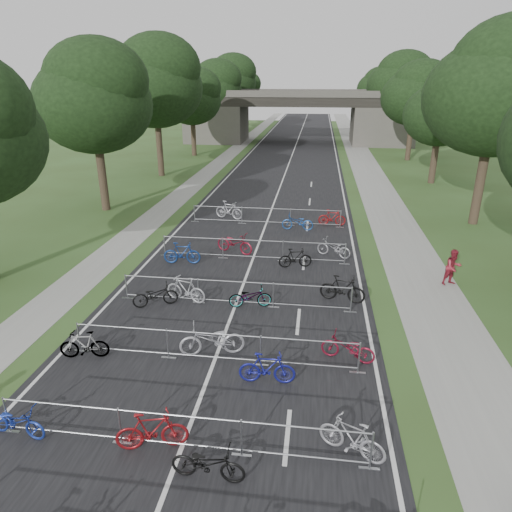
{
  "coord_description": "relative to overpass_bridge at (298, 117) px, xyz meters",
  "views": [
    {
      "loc": [
        3.03,
        -1.29,
        8.66
      ],
      "look_at": [
        0.47,
        17.76,
        1.1
      ],
      "focal_mm": 32.0,
      "sensor_mm": 36.0,
      "label": 1
    }
  ],
  "objects": [
    {
      "name": "road",
      "position": [
        0.0,
        -15.0,
        -3.53
      ],
      "size": [
        11.0,
        140.0,
        0.01
      ],
      "primitive_type": "cube",
      "color": "black",
      "rests_on": "ground"
    },
    {
      "name": "sidewalk_right",
      "position": [
        8.0,
        -15.0,
        -3.53
      ],
      "size": [
        3.0,
        140.0,
        0.01
      ],
      "primitive_type": "cube",
      "color": "gray",
      "rests_on": "ground"
    },
    {
      "name": "sidewalk_left",
      "position": [
        -7.5,
        -15.0,
        -3.53
      ],
      "size": [
        2.0,
        140.0,
        0.01
      ],
      "primitive_type": "cube",
      "color": "gray",
      "rests_on": "ground"
    },
    {
      "name": "lane_markings",
      "position": [
        0.0,
        -15.0,
        -3.53
      ],
      "size": [
        0.12,
        140.0,
        0.0
      ],
      "primitive_type": "cube",
      "color": "silver",
      "rests_on": "ground"
    },
    {
      "name": "overpass_bridge",
      "position": [
        0.0,
        0.0,
        0.0
      ],
      "size": [
        31.0,
        8.0,
        7.05
      ],
      "color": "#4F4C47",
      "rests_on": "ground"
    },
    {
      "name": "tree_left_1",
      "position": [
        -11.39,
        -37.07,
        3.77
      ],
      "size": [
        7.56,
        7.56,
        11.53
      ],
      "color": "#33261C",
      "rests_on": "ground"
    },
    {
      "name": "tree_right_1",
      "position": [
        13.11,
        -37.07,
        4.37
      ],
      "size": [
        8.18,
        8.18,
        12.47
      ],
      "color": "#33261C",
      "rests_on": "ground"
    },
    {
      "name": "tree_left_2",
      "position": [
        -11.39,
        -25.07,
        4.58
      ],
      "size": [
        8.4,
        8.4,
        12.81
      ],
      "color": "#33261C",
      "rests_on": "ground"
    },
    {
      "name": "tree_right_2",
      "position": [
        13.11,
        -25.07,
        2.41
      ],
      "size": [
        6.16,
        6.16,
        9.39
      ],
      "color": "#33261C",
      "rests_on": "ground"
    },
    {
      "name": "tree_left_3",
      "position": [
        -11.39,
        -13.07,
        2.96
      ],
      "size": [
        6.72,
        6.72,
        10.25
      ],
      "color": "#33261C",
      "rests_on": "ground"
    },
    {
      "name": "tree_right_3",
      "position": [
        13.11,
        -13.07,
        3.39
      ],
      "size": [
        7.17,
        7.17,
        10.93
      ],
      "color": "#33261C",
      "rests_on": "ground"
    },
    {
      "name": "tree_left_4",
      "position": [
        -11.39,
        -1.07,
        3.77
      ],
      "size": [
        7.56,
        7.56,
        11.53
      ],
      "color": "#33261C",
      "rests_on": "ground"
    },
    {
      "name": "tree_right_4",
      "position": [
        13.11,
        -1.07,
        4.37
      ],
      "size": [
        8.18,
        8.18,
        12.47
      ],
      "color": "#33261C",
      "rests_on": "ground"
    },
    {
      "name": "tree_left_5",
      "position": [
        -11.39,
        10.93,
        4.58
      ],
      "size": [
        8.4,
        8.4,
        12.81
      ],
      "color": "#33261C",
      "rests_on": "ground"
    },
    {
      "name": "tree_right_5",
      "position": [
        13.11,
        10.93,
        2.41
      ],
      "size": [
        6.16,
        6.16,
        9.39
      ],
      "color": "#33261C",
      "rests_on": "ground"
    },
    {
      "name": "tree_left_6",
      "position": [
        -11.39,
        22.93,
        2.96
      ],
      "size": [
        6.72,
        6.72,
        10.25
      ],
      "color": "#33261C",
      "rests_on": "ground"
    },
    {
      "name": "tree_right_6",
      "position": [
        13.11,
        22.93,
        3.39
      ],
      "size": [
        7.17,
        7.17,
        10.93
      ],
      "color": "#33261C",
      "rests_on": "ground"
    },
    {
      "name": "barrier_row_2",
      "position": [
        0.0,
        -57.8,
        -2.99
      ],
      "size": [
        9.7,
        0.08,
        1.1
      ],
      "color": "#96989D",
      "rests_on": "ground"
    },
    {
      "name": "barrier_row_3",
      "position": [
        0.0,
        -54.0,
        -2.99
      ],
      "size": [
        9.7,
        0.08,
        1.1
      ],
      "color": "#96989D",
      "rests_on": "ground"
    },
    {
      "name": "barrier_row_4",
      "position": [
        0.0,
        -50.0,
        -2.99
      ],
      "size": [
        9.7,
        0.08,
        1.1
      ],
      "color": "#96989D",
      "rests_on": "ground"
    },
    {
      "name": "barrier_row_5",
      "position": [
        0.0,
        -45.0,
        -2.99
      ],
      "size": [
        9.7,
        0.08,
        1.1
      ],
      "color": "#96989D",
      "rests_on": "ground"
    },
    {
      "name": "barrier_row_6",
      "position": [
        0.0,
        -39.0,
        -2.99
      ],
      "size": [
        9.7,
        0.08,
        1.1
      ],
      "color": "#96989D",
      "rests_on": "ground"
    },
    {
      "name": "bike_8",
      "position": [
        -4.3,
        -57.89,
        -3.09
      ],
      "size": [
        1.75,
        0.8,
        0.89
      ],
      "primitive_type": "imported",
      "rotation": [
        0.0,
        0.0,
        1.44
      ],
      "color": "#1C349E",
      "rests_on": "ground"
    },
    {
      "name": "bike_9",
      "position": [
        -0.69,
        -57.85,
        -2.99
      ],
      "size": [
        1.87,
        0.95,
        1.08
      ],
      "primitive_type": "imported",
      "rotation": [
        0.0,
        0.0,
        1.83
      ],
      "color": "maroon",
      "rests_on": "ground"
    },
    {
      "name": "bike_10",
      "position": [
        0.89,
        -58.58,
        -3.07
      ],
      "size": [
        1.78,
        0.7,
        0.92
      ],
      "primitive_type": "imported",
      "rotation": [
        0.0,
        0.0,
        1.52
      ],
      "color": "black",
      "rests_on": "ground"
    },
    {
      "name": "bike_11",
      "position": [
        4.18,
        -57.41,
        -3.02
      ],
      "size": [
        1.77,
        1.16,
        1.03
      ],
      "primitive_type": "imported",
      "rotation": [
        0.0,
        0.0,
        4.28
      ],
      "color": "#A8A7AF",
      "rests_on": "ground"
    },
    {
      "name": "bike_12",
      "position": [
        -4.26,
        -54.33,
        -3.05
      ],
      "size": [
        1.67,
        0.73,
        0.97
      ],
      "primitive_type": "imported",
      "rotation": [
        0.0,
        0.0,
        4.89
      ],
      "color": "#96989D",
      "rests_on": "ground"
    },
    {
      "name": "bike_13",
      "position": [
        -0.14,
        -53.62,
        -2.97
      ],
      "size": [
        2.28,
        1.28,
        1.13
      ],
      "primitive_type": "imported",
      "rotation": [
        0.0,
        0.0,
        4.97
      ],
      "color": "#A5A5AD",
      "rests_on": "ground"
    },
    {
      "name": "bike_14",
      "position": [
        1.83,
        -54.87,
        -3.02
      ],
      "size": [
        1.74,
        0.57,
        1.03
      ],
      "primitive_type": "imported",
      "rotation": [
        0.0,
        0.0,
        1.62
      ],
      "color": "navy",
      "rests_on": "ground"
    },
    {
      "name": "bike_15",
      "position": [
        4.3,
        -53.33,
        -3.07
      ],
      "size": [
        1.86,
        1.03,
        0.93
      ],
      "primitive_type": "imported",
      "rotation": [
        0.0,
        0.0,
        4.46
      ],
      "color": "maroon",
      "rests_on": "ground"
    },
    {
      "name": "bike_16",
      "position": [
        -3.19,
        -50.49,
        -3.06
      ],
      "size": [
        1.92,
        1.33,
        0.95
      ],
      "primitive_type": "imported",
      "rotation": [
        0.0,
        0.0,
        2.0
      ],
      "color": "black",
      "rests_on": "ground"
    },
    {
      "name": "bike_17",
      "position": [
        -2.08,
        -49.93,
        -2.99
      ],
      "size": [
        1.88,
        0.98,
        1.09
      ],
      "primitive_type": "imported",
      "rotation": [
        0.0,
        0.0,
        4.44
      ],
      "color": "#ACAEB4",
      "rests_on": "ground"
    },
    {
      "name": "bike_18",
      "position": [
        0.62,
        -50.06,
        -3.08
      ],
      "size": [
        1.8,
        0.96,
        0.9
      ],
      "primitive_type": "imported",
      "rotation": [
        0.0,
        0.0,
        1.79
      ],
      "color": "#96989D",
      "rests_on": "ground"
    },
    {
      "name": "bike_19",
      "position": [
        4.3,
        -49.09,
        -2.97
      ],
      "size": [
        1.96,
        0.96,
        1.13
      ],
      "primitive_type": "imported",
      "rotation": [
        0.0,
        0.0,
        1.33
      ],
      "color": "black",
      "rests_on": "ground"
    },
    {
      "name": "bike_20",
      "position": [
        -3.39,
        -45.98,
        -2.98
      ],
      "size": [
        1.88,
        0.67,
        1.11
      ],
      "primitive_type": "imported",
      "rotation": [
        0.0,
        0.0,
        1.65
      ],
      "color": "navy",
      "rests_on": "ground"
    },
    {
      "name": "bike_21",
      "position": [
        -1.07,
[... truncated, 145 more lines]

